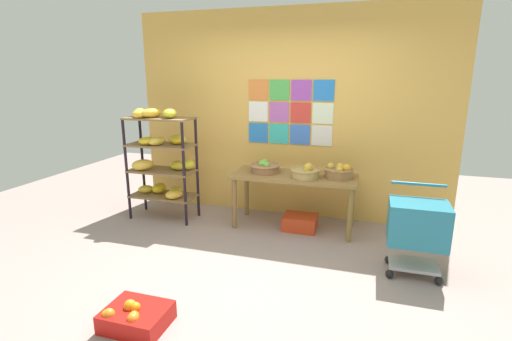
% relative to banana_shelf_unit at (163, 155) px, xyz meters
% --- Properties ---
extents(ground, '(9.47, 9.47, 0.00)m').
position_rel_banana_shelf_unit_xyz_m(ground, '(1.52, -1.10, -0.86)').
color(ground, gray).
extents(back_wall_with_art, '(4.21, 0.07, 2.72)m').
position_rel_banana_shelf_unit_xyz_m(back_wall_with_art, '(1.52, 0.66, 0.49)').
color(back_wall_with_art, gold).
rests_on(back_wall_with_art, ground).
extents(banana_shelf_unit, '(0.87, 0.49, 1.47)m').
position_rel_banana_shelf_unit_xyz_m(banana_shelf_unit, '(0.00, 0.00, 0.00)').
color(banana_shelf_unit, black).
rests_on(banana_shelf_unit, ground).
extents(display_table, '(1.52, 0.60, 0.69)m').
position_rel_banana_shelf_unit_xyz_m(display_table, '(1.72, 0.17, -0.26)').
color(display_table, olive).
rests_on(display_table, ground).
extents(fruit_basket_back_right, '(0.35, 0.35, 0.18)m').
position_rel_banana_shelf_unit_xyz_m(fruit_basket_back_right, '(1.87, 0.07, -0.10)').
color(fruit_basket_back_right, '#A78C4F').
rests_on(fruit_basket_back_right, display_table).
extents(fruit_basket_back_left, '(0.36, 0.36, 0.18)m').
position_rel_banana_shelf_unit_xyz_m(fruit_basket_back_left, '(2.25, 0.19, -0.10)').
color(fruit_basket_back_left, olive).
rests_on(fruit_basket_back_left, display_table).
extents(fruit_basket_centre, '(0.39, 0.39, 0.14)m').
position_rel_banana_shelf_unit_xyz_m(fruit_basket_centre, '(1.33, 0.19, -0.11)').
color(fruit_basket_centre, '#976944').
rests_on(fruit_basket_centre, display_table).
extents(produce_crate_under_table, '(0.41, 0.32, 0.18)m').
position_rel_banana_shelf_unit_xyz_m(produce_crate_under_table, '(1.81, 0.13, -0.77)').
color(produce_crate_under_table, red).
rests_on(produce_crate_under_table, ground).
extents(orange_crate_foreground, '(0.48, 0.38, 0.21)m').
position_rel_banana_shelf_unit_xyz_m(orange_crate_foreground, '(0.96, -2.10, -0.78)').
color(orange_crate_foreground, red).
rests_on(orange_crate_foreground, ground).
extents(shopping_cart, '(0.53, 0.44, 0.86)m').
position_rel_banana_shelf_unit_xyz_m(shopping_cart, '(3.06, -0.63, -0.37)').
color(shopping_cart, black).
rests_on(shopping_cart, ground).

